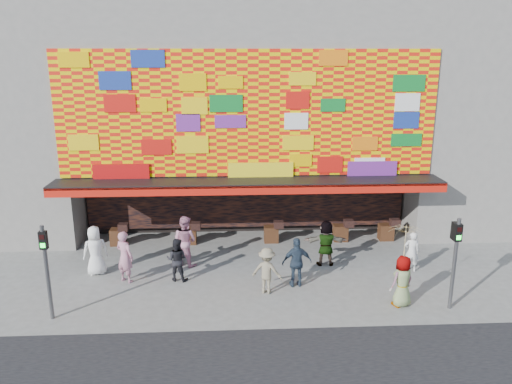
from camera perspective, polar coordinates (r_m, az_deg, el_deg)
The scene contains 14 objects.
ground at distance 17.33m, azimuth -0.37°, elevation -11.25°, with size 90.00×90.00×0.00m, color slate.
shop_building at distance 23.79m, azimuth -1.30°, elevation 9.28°, with size 15.20×9.40×10.00m.
signal_left at distance 16.14m, azimuth -22.88°, elevation -7.38°, with size 0.22×0.20×3.00m.
signal_right at distance 16.67m, azimuth 21.84°, elevation -6.55°, with size 0.22×0.20×3.00m.
ped_a at distance 19.13m, azimuth -17.88°, elevation -6.39°, with size 0.90×0.58×1.84m, color white.
ped_b at distance 18.22m, azimuth -14.76°, elevation -7.17°, with size 0.69×0.45×1.88m, color #BA7890.
ped_c at distance 18.02m, azimuth -9.04°, elevation -7.63°, with size 0.76×0.59×1.57m, color black.
ped_d at distance 16.90m, azimuth 1.26°, elevation -8.98°, with size 1.03×0.59×1.60m, color gray.
ped_e at distance 17.37m, azimuth 4.69°, elevation -8.02°, with size 1.04×0.43×1.77m, color #2C3C4E.
ped_f at distance 19.19m, azimuth 7.99°, elevation -5.80°, with size 1.64×0.52×1.77m, color gray.
ped_g at distance 16.72m, azimuth 16.38°, elevation -9.75°, with size 0.83×0.54×1.69m, color gray.
ped_h at distance 19.40m, azimuth 17.36°, elevation -6.52°, with size 0.56×0.37×1.53m, color silver.
ped_i at distance 19.17m, azimuth -8.12°, elevation -5.53°, with size 0.95×0.74×1.95m, color #C8819D.
parasol at distance 16.20m, azimuth 16.75°, elevation -5.38°, with size 1.45×1.46×1.97m.
Camera 1 is at (-0.69, -15.47, 7.79)m, focal length 35.00 mm.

